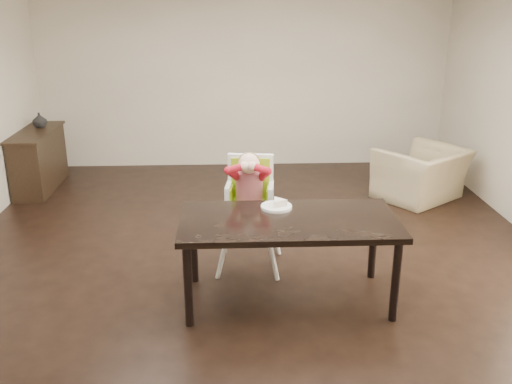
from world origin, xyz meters
TOP-DOWN VIEW (x-y plane):
  - ground at (0.00, 0.00)m, footprint 7.00×7.00m
  - room_walls at (0.00, 0.00)m, footprint 6.02×7.02m
  - dining_table at (0.25, -0.62)m, footprint 1.80×0.90m
  - high_chair at (-0.05, 0.06)m, footprint 0.52×0.52m
  - plate at (0.18, -0.37)m, footprint 0.28×0.28m
  - armchair at (2.20, 1.84)m, footprint 1.21×1.13m
  - sideboard at (-2.78, 2.48)m, footprint 0.44×1.26m
  - vase at (-2.78, 2.71)m, footprint 0.22×0.22m

SIDE VIEW (x-z plane):
  - ground at x=0.00m, z-range 0.00..0.00m
  - sideboard at x=-2.78m, z-range 0.00..0.79m
  - armchair at x=2.20m, z-range 0.00..0.89m
  - dining_table at x=0.25m, z-range 0.30..1.05m
  - plate at x=0.18m, z-range 0.74..0.82m
  - high_chair at x=-0.05m, z-range 0.23..1.37m
  - vase at x=-2.78m, z-range 0.79..0.98m
  - room_walls at x=0.00m, z-range 0.50..3.21m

